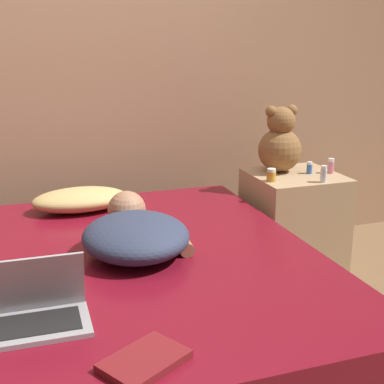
% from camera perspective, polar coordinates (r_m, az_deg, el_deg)
% --- Properties ---
extents(ground_plane, '(12.00, 12.00, 0.00)m').
position_cam_1_polar(ground_plane, '(2.42, -7.51, -17.72)').
color(ground_plane, brown).
extents(wall_back, '(8.00, 0.06, 2.60)m').
position_cam_1_polar(wall_back, '(3.20, -12.85, 14.99)').
color(wall_back, tan).
rests_on(wall_back, ground_plane).
extents(bed, '(1.66, 1.84, 0.49)m').
position_cam_1_polar(bed, '(2.30, -7.73, -12.71)').
color(bed, '#2D2319').
rests_on(bed, ground_plane).
extents(nightstand, '(0.49, 0.47, 0.60)m').
position_cam_1_polar(nightstand, '(3.14, 10.71, -3.48)').
color(nightstand, tan).
rests_on(nightstand, ground_plane).
extents(pillow, '(0.49, 0.28, 0.11)m').
position_cam_1_polar(pillow, '(2.80, -11.83, -0.79)').
color(pillow, tan).
rests_on(pillow, bed).
extents(person_lying, '(0.48, 0.68, 0.18)m').
position_cam_1_polar(person_lying, '(2.24, -6.06, -4.28)').
color(person_lying, '#2D3851').
rests_on(person_lying, bed).
extents(laptop, '(0.33, 0.22, 0.21)m').
position_cam_1_polar(laptop, '(1.76, -16.39, -11.96)').
color(laptop, '#9E9EA3').
rests_on(laptop, bed).
extents(teddy_bear, '(0.25, 0.25, 0.38)m').
position_cam_1_polar(teddy_bear, '(3.07, 9.37, 5.17)').
color(teddy_bear, brown).
rests_on(teddy_bear, nightstand).
extents(bottle_pink, '(0.03, 0.03, 0.09)m').
position_cam_1_polar(bottle_pink, '(3.12, 14.59, 2.70)').
color(bottle_pink, pink).
rests_on(bottle_pink, nightstand).
extents(bottle_amber, '(0.05, 0.05, 0.07)m').
position_cam_1_polar(bottle_amber, '(2.88, 8.45, 1.79)').
color(bottle_amber, gold).
rests_on(bottle_amber, nightstand).
extents(bottle_clear, '(0.03, 0.03, 0.09)m').
position_cam_1_polar(bottle_clear, '(2.91, 13.86, 1.85)').
color(bottle_clear, silver).
rests_on(bottle_clear, nightstand).
extents(bottle_blue, '(0.03, 0.03, 0.07)m').
position_cam_1_polar(bottle_blue, '(3.08, 12.42, 2.54)').
color(bottle_blue, '#3866B2').
rests_on(bottle_blue, nightstand).
extents(book, '(0.27, 0.25, 0.02)m').
position_cam_1_polar(book, '(1.53, -5.08, -17.52)').
color(book, maroon).
rests_on(book, bed).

